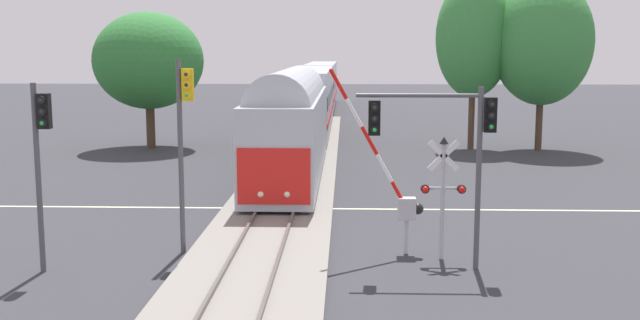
{
  "coord_description": "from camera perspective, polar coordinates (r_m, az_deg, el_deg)",
  "views": [
    {
      "loc": [
        2.7,
        -29.57,
        6.41
      ],
      "look_at": [
        1.67,
        0.02,
        2.0
      ],
      "focal_mm": 41.74,
      "sensor_mm": 36.0,
      "label": 1
    }
  ],
  "objects": [
    {
      "name": "crossing_gate_near",
      "position": [
        23.46,
        6.07,
        -2.56
      ],
      "size": [
        2.99,
        0.4,
        5.83
      ],
      "color": "#B7B7BC",
      "rests_on": "ground"
    },
    {
      "name": "ground_plane",
      "position": [
        30.37,
        -3.15,
        -3.72
      ],
      "size": [
        220.0,
        220.0,
        0.0
      ],
      "primitive_type": "plane",
      "color": "#333338"
    },
    {
      "name": "commuter_train",
      "position": [
        59.14,
        -0.62,
        4.9
      ],
      "size": [
        3.04,
        67.24,
        5.16
      ],
      "color": "#B2B7C1",
      "rests_on": "railway_track"
    },
    {
      "name": "maple_right_background",
      "position": [
        49.37,
        16.69,
        8.69
      ],
      "size": [
        6.26,
        6.26,
        10.92
      ],
      "color": "#4C3828",
      "rests_on": "ground"
    },
    {
      "name": "oak_far_right",
      "position": [
        49.12,
        11.71,
        9.19
      ],
      "size": [
        4.84,
        4.84,
        11.06
      ],
      "color": "#4C3828",
      "rests_on": "ground"
    },
    {
      "name": "railway_track",
      "position": [
        30.35,
        -3.15,
        -3.55
      ],
      "size": [
        4.4,
        80.0,
        0.32
      ],
      "color": "gray",
      "rests_on": "ground"
    },
    {
      "name": "oak_behind_train",
      "position": [
        49.73,
        -13.02,
        7.42
      ],
      "size": [
        7.09,
        7.09,
        8.83
      ],
      "color": "#4C3828",
      "rests_on": "ground"
    },
    {
      "name": "traffic_signal_near_left",
      "position": [
        22.52,
        -20.62,
        0.96
      ],
      "size": [
        0.53,
        0.38,
        5.49
      ],
      "color": "#4C4C51",
      "rests_on": "ground"
    },
    {
      "name": "traffic_signal_median",
      "position": [
        23.48,
        -10.41,
        2.67
      ],
      "size": [
        0.53,
        0.38,
        6.13
      ],
      "color": "#4C4C51",
      "rests_on": "ground"
    },
    {
      "name": "road_centre_stripe",
      "position": [
        30.37,
        -3.15,
        -3.72
      ],
      "size": [
        44.0,
        0.2,
        0.01
      ],
      "color": "beige",
      "rests_on": "ground"
    },
    {
      "name": "traffic_signal_near_right",
      "position": [
        21.66,
        9.56,
        2.01
      ],
      "size": [
        4.02,
        0.38,
        5.36
      ],
      "color": "#4C4C51",
      "rests_on": "ground"
    },
    {
      "name": "crossing_signal_mast",
      "position": [
        22.91,
        9.42,
        -1.9
      ],
      "size": [
        1.36,
        0.44,
        3.81
      ],
      "color": "#B2B2B7",
      "rests_on": "ground"
    }
  ]
}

